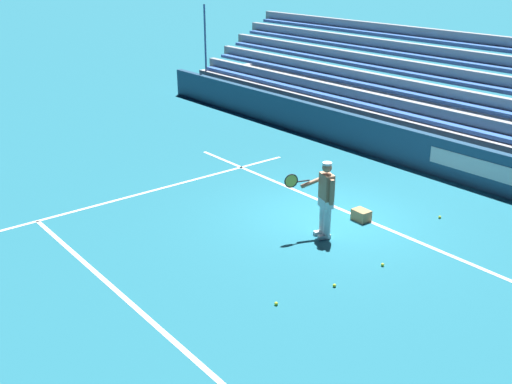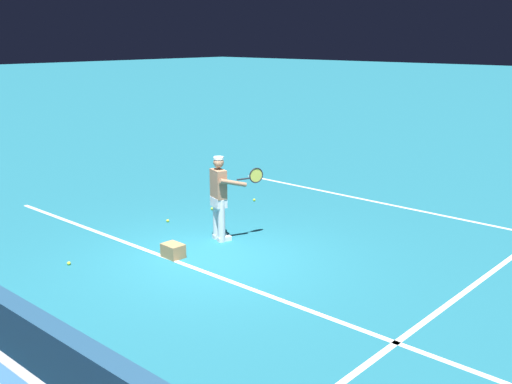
{
  "view_description": "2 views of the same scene",
  "coord_description": "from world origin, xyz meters",
  "views": [
    {
      "loc": [
        -8.95,
        9.53,
        5.79
      ],
      "look_at": [
        0.87,
        1.57,
        0.75
      ],
      "focal_mm": 42.0,
      "sensor_mm": 36.0,
      "label": 1
    },
    {
      "loc": [
        7.57,
        -7.17,
        4.0
      ],
      "look_at": [
        0.03,
        1.22,
        1.06
      ],
      "focal_mm": 42.0,
      "sensor_mm": 36.0,
      "label": 2
    }
  ],
  "objects": [
    {
      "name": "tennis_player",
      "position": [
        -0.65,
        0.9,
        0.89
      ],
      "size": [
        0.8,
        0.94,
        1.71
      ],
      "color": "silver",
      "rests_on": "ground"
    },
    {
      "name": "ground_plane",
      "position": [
        0.0,
        0.0,
        0.0
      ],
      "size": [
        160.0,
        160.0,
        0.0
      ],
      "primitive_type": "plane",
      "color": "#1E6B7F"
    },
    {
      "name": "tennis_ball_toward_net",
      "position": [
        -1.7,
        -1.91,
        0.03
      ],
      "size": [
        0.07,
        0.07,
        0.07
      ],
      "primitive_type": "sphere",
      "color": "#CCE533",
      "rests_on": "ground"
    },
    {
      "name": "tennis_ball_far_left",
      "position": [
        -2.32,
        2.27,
        0.03
      ],
      "size": [
        0.07,
        0.07,
        0.07
      ],
      "primitive_type": "sphere",
      "color": "#CCE533",
      "rests_on": "ground"
    },
    {
      "name": "tennis_ball_far_right",
      "position": [
        -2.11,
        3.53,
        0.03
      ],
      "size": [
        0.07,
        0.07,
        0.07
      ],
      "primitive_type": "sphere",
      "color": "#CCE533",
      "rests_on": "ground"
    },
    {
      "name": "court_service_line_white",
      "position": [
        0.0,
        5.5,
        0.0
      ],
      "size": [
        8.22,
        0.1,
        0.01
      ],
      "primitive_type": "cube",
      "color": "white",
      "rests_on": "ground"
    },
    {
      "name": "ball_box_cardboard",
      "position": [
        -0.6,
        -0.4,
        0.13
      ],
      "size": [
        0.41,
        0.32,
        0.26
      ],
      "primitive_type": "cube",
      "rotation": [
        0.0,
        0.0,
        -0.04
      ],
      "color": "#A87F51",
      "rests_on": "ground"
    },
    {
      "name": "court_baseline_white",
      "position": [
        0.0,
        -0.5,
        0.0
      ],
      "size": [
        12.0,
        0.1,
        0.01
      ],
      "primitive_type": "cube",
      "color": "white",
      "rests_on": "ground"
    },
    {
      "name": "tennis_ball_stray_back",
      "position": [
        -2.37,
        0.94,
        0.03
      ],
      "size": [
        0.07,
        0.07,
        0.07
      ],
      "primitive_type": "sphere",
      "color": "#CCE533",
      "rests_on": "ground"
    }
  ]
}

